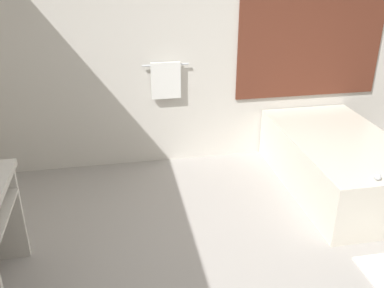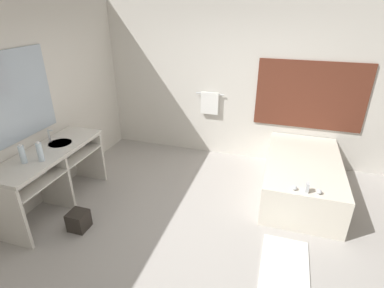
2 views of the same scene
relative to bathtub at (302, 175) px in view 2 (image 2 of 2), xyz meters
name	(u,v)px [view 2 (image 2 of 2)]	position (x,y,z in m)	size (l,w,h in m)	color
ground_plane	(189,228)	(-1.35, -1.26, -0.30)	(16.00, 16.00, 0.00)	#A8A39E
wall_back_with_blinds	(231,83)	(-1.30, 0.97, 1.04)	(7.40, 0.13, 2.70)	silver
wall_left_with_mirror	(23,111)	(-3.58, -1.26, 1.05)	(0.08, 7.40, 2.70)	silver
vanity_counter	(52,165)	(-3.24, -1.33, 0.34)	(0.58, 1.61, 0.87)	silver
sink_faucet	(49,136)	(-3.41, -1.11, 0.65)	(0.09, 0.04, 0.18)	silver
bathtub	(302,175)	(0.00, 0.00, 0.00)	(1.04, 1.86, 0.67)	silver
water_bottle_1	(40,152)	(-3.11, -1.60, 0.69)	(0.07, 0.07, 0.26)	silver
water_bottle_2	(22,154)	(-3.28, -1.70, 0.68)	(0.07, 0.07, 0.24)	silver
waste_bin	(79,220)	(-2.68, -1.67, -0.18)	(0.23, 0.23, 0.25)	#2D2823
bath_mat	(285,264)	(-0.16, -1.51, -0.30)	(0.51, 0.82, 0.02)	white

